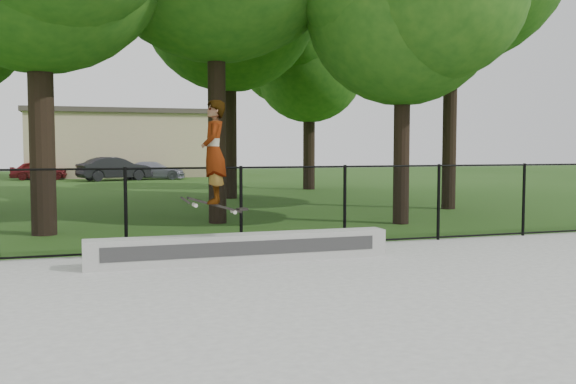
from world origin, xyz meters
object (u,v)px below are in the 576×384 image
Objects in this scene: car_b at (115,169)px; grind_ledge at (242,248)px; car_a at (39,171)px; skater_airborne at (214,154)px; car_c at (154,170)px.

grind_ledge is at bearing 162.09° from car_b.
car_a is 1.76× the size of skater_airborne.
grind_ledge is 1.33× the size of car_b.
skater_airborne is at bearing 161.07° from car_b.
skater_airborne reaches higher than car_b.
car_c reaches higher than grind_ledge.
car_a reaches higher than car_c.
car_a is 6.62m from car_c.
grind_ledge is at bearing -170.45° from car_c.
car_b is 2.41m from car_c.
car_a is 30.61m from skater_airborne.
car_b is at bearing 90.47° from skater_airborne.
skater_airborne is (4.41, -30.27, 1.25)m from car_a.
grind_ledge is 2.75× the size of skater_airborne.
grind_ledge is 1.60m from skater_airborne.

